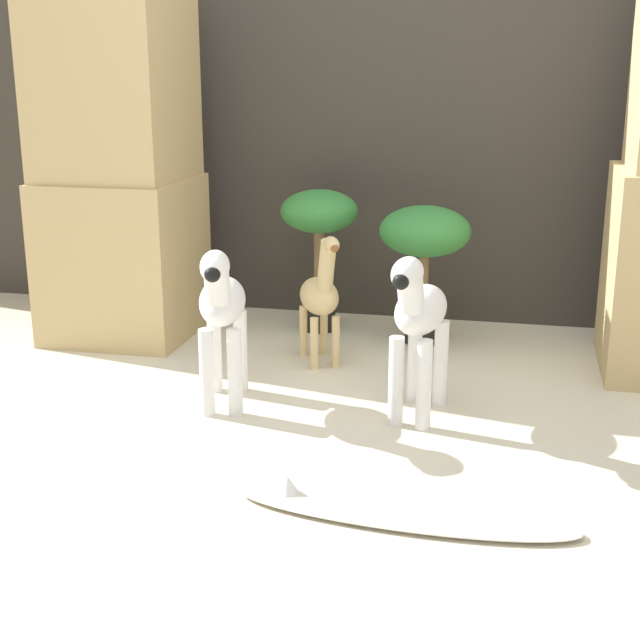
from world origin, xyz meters
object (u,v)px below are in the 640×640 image
object	(u,v)px
giraffe_figurine	(321,295)
zebra_left	(222,309)
potted_palm_front	(425,238)
potted_palm_back	(319,222)
surfboard	(399,510)
zebra_right	(418,318)

from	to	relation	value
giraffe_figurine	zebra_left	bearing A→B (deg)	-113.21
potted_palm_front	potted_palm_back	size ratio (longest dim) A/B	0.94
zebra_left	surfboard	distance (m)	1.01
potted_palm_front	surfboard	world-z (taller)	potted_palm_front
zebra_right	surfboard	size ratio (longest dim) A/B	0.63
potted_palm_back	zebra_left	bearing A→B (deg)	-96.95
giraffe_figurine	potted_palm_back	distance (m)	0.51
potted_palm_back	surfboard	xyz separation A→B (m)	(0.58, -1.62, -0.47)
zebra_left	surfboard	xyz separation A→B (m)	(0.70, -0.64, -0.33)
zebra_right	surfboard	xyz separation A→B (m)	(0.04, -0.68, -0.33)
potted_palm_back	zebra_right	bearing A→B (deg)	-60.02
potted_palm_front	potted_palm_back	xyz separation A→B (m)	(-0.47, 0.09, 0.03)
potted_palm_front	potted_palm_back	bearing A→B (deg)	168.73
zebra_right	potted_palm_front	distance (m)	0.85
giraffe_figurine	surfboard	bearing A→B (deg)	-67.96
potted_palm_back	surfboard	world-z (taller)	potted_palm_back
zebra_left	potted_palm_front	bearing A→B (deg)	56.32
zebra_right	zebra_left	distance (m)	0.66
zebra_left	potted_palm_back	distance (m)	0.99
zebra_right	potted_palm_back	size ratio (longest dim) A/B	0.93
giraffe_figurine	potted_palm_front	xyz separation A→B (m)	(0.36, 0.36, 0.17)
giraffe_figurine	potted_palm_front	distance (m)	0.54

